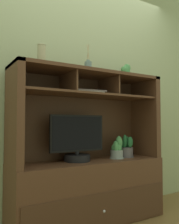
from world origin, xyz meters
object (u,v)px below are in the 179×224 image
object	(u,v)px
magazine_stack_left	(86,93)
potted_succulent	(126,71)
tv_monitor	(77,142)
potted_fern	(126,149)
ceramic_vase	(41,55)
diffuser_bottle	(88,67)
media_console	(89,174)
potted_orchid	(117,150)

from	to	relation	value
magazine_stack_left	potted_succulent	xyz separation A→B (m)	(0.50, -0.00, 0.27)
tv_monitor	potted_fern	bearing A→B (deg)	-0.72
magazine_stack_left	potted_fern	bearing A→B (deg)	-3.22
potted_succulent	ceramic_vase	world-z (taller)	ceramic_vase
diffuser_bottle	tv_monitor	bearing A→B (deg)	-174.36
magazine_stack_left	potted_succulent	size ratio (longest dim) A/B	2.27
tv_monitor	magazine_stack_left	bearing A→B (deg)	10.10
potted_fern	potted_succulent	world-z (taller)	potted_succulent
media_console	potted_orchid	distance (m)	0.38
potted_fern	magazine_stack_left	xyz separation A→B (m)	(-0.47, 0.03, 0.57)
diffuser_bottle	ceramic_vase	size ratio (longest dim) A/B	1.47
potted_fern	potted_succulent	distance (m)	0.83
potted_succulent	potted_orchid	bearing A→B (deg)	-161.21
potted_orchid	potted_succulent	xyz separation A→B (m)	(0.17, 0.06, 0.83)
tv_monitor	ceramic_vase	bearing A→B (deg)	-179.09
potted_orchid	ceramic_vase	xyz separation A→B (m)	(-0.79, 0.04, 0.86)
diffuser_bottle	potted_succulent	distance (m)	0.48
media_console	tv_monitor	distance (m)	0.33
diffuser_bottle	ceramic_vase	bearing A→B (deg)	-177.87
media_console	potted_succulent	bearing A→B (deg)	2.65
potted_fern	ceramic_vase	world-z (taller)	ceramic_vase
tv_monitor	diffuser_bottle	bearing A→B (deg)	5.64
potted_succulent	ceramic_vase	distance (m)	0.97
potted_orchid	magazine_stack_left	world-z (taller)	magazine_stack_left
potted_orchid	diffuser_bottle	size ratio (longest dim) A/B	0.79
magazine_stack_left	media_console	bearing A→B (deg)	-58.00
media_console	ceramic_vase	world-z (taller)	ceramic_vase
tv_monitor	potted_succulent	xyz separation A→B (m)	(0.61, 0.01, 0.74)
magazine_stack_left	diffuser_bottle	world-z (taller)	diffuser_bottle
ceramic_vase	media_console	bearing A→B (deg)	-0.23
tv_monitor	potted_succulent	distance (m)	0.96
ceramic_vase	magazine_stack_left	bearing A→B (deg)	3.06
magazine_stack_left	potted_succulent	distance (m)	0.57
potted_orchid	potted_fern	distance (m)	0.15
diffuser_bottle	media_console	bearing A→B (deg)	-90.00
potted_fern	ceramic_vase	bearing A→B (deg)	179.90
media_console	potted_fern	size ratio (longest dim) A/B	6.34
potted_orchid	potted_succulent	distance (m)	0.86
tv_monitor	potted_fern	size ratio (longest dim) A/B	2.34
magazine_stack_left	potted_succulent	world-z (taller)	potted_succulent
tv_monitor	potted_fern	distance (m)	0.59
media_console	potted_fern	distance (m)	0.51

